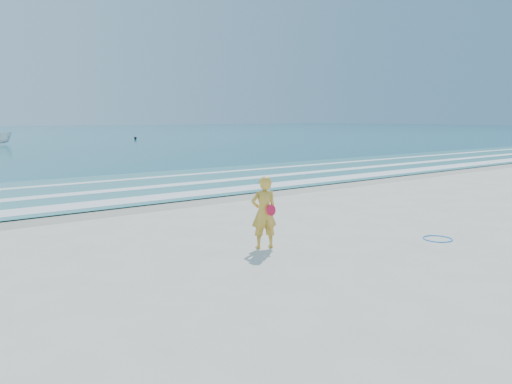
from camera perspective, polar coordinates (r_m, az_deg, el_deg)
ground at (r=12.15m, az=11.54°, el=-6.91°), size 400.00×400.00×0.00m
wet_sand at (r=19.13m, az=-9.19°, el=-1.20°), size 400.00×2.40×0.00m
shallow at (r=23.61m, az=-14.96°, el=0.56°), size 400.00×10.00×0.01m
foam_near at (r=20.27m, az=-10.94°, el=-0.56°), size 400.00×1.40×0.01m
foam_mid at (r=22.87m, az=-14.19°, el=0.36°), size 400.00×0.90×0.01m
foam_far at (r=25.92m, az=-17.08°, el=1.18°), size 400.00×0.60×0.01m
hoop at (r=14.11m, az=20.04°, el=-5.04°), size 0.95×0.95×0.03m
buoy at (r=74.48m, az=-13.62°, el=6.01°), size 0.41×0.41×0.41m
woman at (r=12.21m, az=0.91°, el=-2.35°), size 0.76×0.62×1.78m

